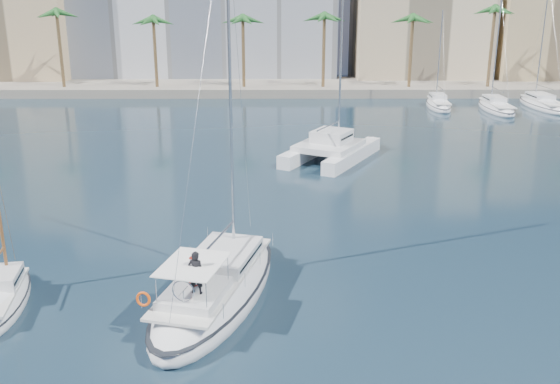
{
  "coord_description": "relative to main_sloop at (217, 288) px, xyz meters",
  "views": [
    {
      "loc": [
        0.02,
        -29.69,
        13.49
      ],
      "look_at": [
        0.16,
        1.5,
        3.55
      ],
      "focal_mm": 40.0,
      "sensor_mm": 36.0,
      "label": 1
    }
  ],
  "objects": [
    {
      "name": "building_tan_right",
      "position": [
        44.78,
        71.7,
        8.45
      ],
      "size": [
        18.0,
        12.0,
        18.0
      ],
      "primitive_type": "cube",
      "color": "tan",
      "rests_on": "ground"
    },
    {
      "name": "palm_right",
      "position": [
        36.78,
        60.7,
        9.73
      ],
      "size": [
        3.6,
        3.6,
        12.3
      ],
      "color": "brown",
      "rests_on": "ground"
    },
    {
      "name": "quay",
      "position": [
        2.78,
        64.7,
        0.05
      ],
      "size": [
        120.0,
        14.0,
        1.2
      ],
      "primitive_type": "cube",
      "color": "gray",
      "rests_on": "ground"
    },
    {
      "name": "moored_yacht_c",
      "position": [
        35.78,
        50.7,
        -0.55
      ],
      "size": [
        3.98,
        12.33,
        15.54
      ],
      "primitive_type": null,
      "rotation": [
        0.0,
        0.0,
        0.03
      ],
      "color": "white",
      "rests_on": "ground"
    },
    {
      "name": "building_beige",
      "position": [
        24.78,
        73.7,
        9.45
      ],
      "size": [
        20.0,
        14.0,
        20.0
      ],
      "primitive_type": "cube",
      "color": "beige",
      "rests_on": "ground"
    },
    {
      "name": "seagull",
      "position": [
        0.13,
        6.68,
        -0.15
      ],
      "size": [
        1.07,
        0.46,
        0.2
      ],
      "color": "silver",
      "rests_on": "ground"
    },
    {
      "name": "palm_centre",
      "position": [
        2.78,
        60.7,
        9.73
      ],
      "size": [
        3.6,
        3.6,
        12.3
      ],
      "color": "brown",
      "rests_on": "ground"
    },
    {
      "name": "catamaran",
      "position": [
        7.34,
        25.52,
        0.54
      ],
      "size": [
        9.34,
        11.4,
        15.11
      ],
      "rotation": [
        0.0,
        0.0,
        -0.5
      ],
      "color": "white",
      "rests_on": "ground"
    },
    {
      "name": "palm_left",
      "position": [
        -31.22,
        60.7,
        9.73
      ],
      "size": [
        3.6,
        3.6,
        12.3
      ],
      "color": "brown",
      "rests_on": "ground"
    },
    {
      "name": "ground",
      "position": [
        2.78,
        3.7,
        -0.55
      ],
      "size": [
        160.0,
        160.0,
        0.0
      ],
      "primitive_type": "plane",
      "color": "black",
      "rests_on": "ground"
    },
    {
      "name": "moored_yacht_a",
      "position": [
        22.78,
        50.7,
        -0.55
      ],
      "size": [
        3.37,
        9.52,
        11.9
      ],
      "primitive_type": null,
      "rotation": [
        0.0,
        0.0,
        -0.07
      ],
      "color": "white",
      "rests_on": "ground"
    },
    {
      "name": "small_sloop",
      "position": [
        -9.6,
        -0.7,
        -0.18
      ],
      "size": [
        3.1,
        6.87,
        9.52
      ],
      "rotation": [
        0.0,
        0.0,
        0.16
      ],
      "color": "white",
      "rests_on": "ground"
    },
    {
      "name": "moored_yacht_b",
      "position": [
        29.28,
        48.7,
        -0.55
      ],
      "size": [
        3.32,
        10.83,
        13.72
      ],
      "primitive_type": null,
      "rotation": [
        0.0,
        0.0,
        -0.02
      ],
      "color": "white",
      "rests_on": "ground"
    },
    {
      "name": "main_sloop",
      "position": [
        0.0,
        0.0,
        0.0
      ],
      "size": [
        6.93,
        13.07,
        18.52
      ],
      "rotation": [
        0.0,
        0.0,
        -0.25
      ],
      "color": "white",
      "rests_on": "ground"
    },
    {
      "name": "building_tan_left",
      "position": [
        -39.22,
        72.7,
        10.45
      ],
      "size": [
        22.0,
        14.0,
        22.0
      ],
      "primitive_type": "cube",
      "color": "tan",
      "rests_on": "ground"
    }
  ]
}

